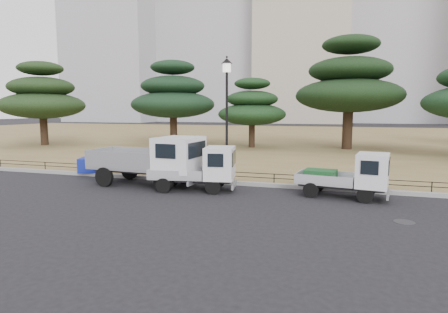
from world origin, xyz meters
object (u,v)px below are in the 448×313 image
(street_lamp, at_px, (227,99))
(tarp_pile, at_px, (96,164))
(truck_kei_front, at_px, (199,169))
(truck_kei_rear, at_px, (349,175))
(truck_large, at_px, (152,158))

(street_lamp, bearing_deg, tarp_pile, 179.45)
(truck_kei_front, xyz_separation_m, tarp_pile, (-6.28, 1.91, -0.33))
(truck_kei_rear, bearing_deg, street_lamp, 173.40)
(truck_kei_front, bearing_deg, tarp_pile, 153.36)
(truck_kei_rear, relative_size, street_lamp, 0.64)
(truck_kei_front, relative_size, truck_kei_rear, 1.05)
(truck_kei_rear, bearing_deg, truck_large, -170.43)
(truck_kei_rear, xyz_separation_m, tarp_pile, (-12.01, 1.43, -0.29))
(tarp_pile, bearing_deg, truck_large, -21.94)
(truck_kei_front, distance_m, tarp_pile, 6.58)
(truck_kei_front, bearing_deg, street_lamp, 62.62)
(truck_kei_rear, height_order, street_lamp, street_lamp)
(truck_kei_front, distance_m, truck_kei_rear, 5.75)
(truck_large, relative_size, truck_kei_rear, 1.48)
(truck_large, bearing_deg, tarp_pile, 161.48)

